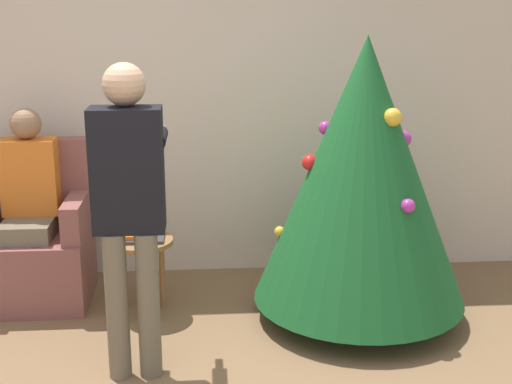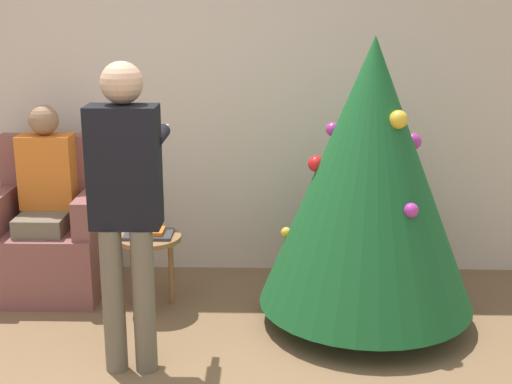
% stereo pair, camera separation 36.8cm
% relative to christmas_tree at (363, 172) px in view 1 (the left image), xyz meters
% --- Properties ---
extents(wall_back, '(8.00, 0.06, 2.70)m').
position_rel_christmas_tree_xyz_m(wall_back, '(-1.34, 0.91, 0.40)').
color(wall_back, beige).
rests_on(wall_back, ground_plane).
extents(christmas_tree, '(1.32, 1.32, 1.77)m').
position_rel_christmas_tree_xyz_m(christmas_tree, '(0.00, 0.00, 0.00)').
color(christmas_tree, brown).
rests_on(christmas_tree, ground_plane).
extents(armchair, '(0.72, 0.63, 1.06)m').
position_rel_christmas_tree_xyz_m(armchair, '(-2.10, 0.44, -0.57)').
color(armchair, brown).
rests_on(armchair, ground_plane).
extents(person_seated, '(0.36, 0.46, 1.29)m').
position_rel_christmas_tree_xyz_m(person_seated, '(-2.10, 0.41, -0.24)').
color(person_seated, '#6B604C').
rests_on(person_seated, ground_plane).
extents(person_standing, '(0.39, 0.57, 1.67)m').
position_rel_christmas_tree_xyz_m(person_standing, '(-1.35, -0.59, 0.04)').
color(person_standing, '#6B604C').
rests_on(person_standing, ground_plane).
extents(side_stool, '(0.42, 0.42, 0.50)m').
position_rel_christmas_tree_xyz_m(side_stool, '(-1.37, 0.16, -0.53)').
color(side_stool, olive).
rests_on(side_stool, ground_plane).
extents(laptop, '(0.30, 0.22, 0.02)m').
position_rel_christmas_tree_xyz_m(laptop, '(-1.37, 0.16, -0.44)').
color(laptop, '#38383D').
rests_on(laptop, side_stool).
extents(book, '(0.20, 0.15, 0.02)m').
position_rel_christmas_tree_xyz_m(book, '(-1.37, 0.16, -0.42)').
color(book, orange).
rests_on(book, laptop).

